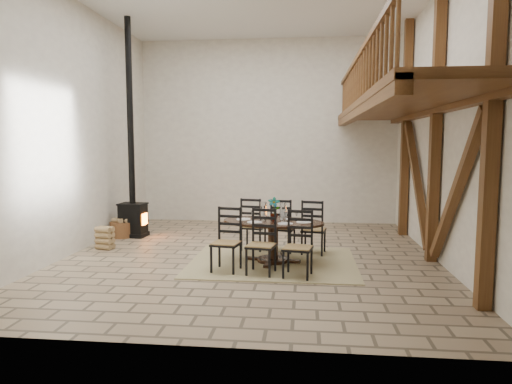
# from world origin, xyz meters

# --- Properties ---
(ground) EXTENTS (8.00, 8.00, 0.00)m
(ground) POSITION_xyz_m (0.00, 0.00, 0.00)
(ground) COLOR tan
(ground) RESTS_ON ground
(room_shell) EXTENTS (7.02, 8.02, 5.01)m
(room_shell) POSITION_xyz_m (1.19, 0.00, 3.01)
(room_shell) COLOR white
(room_shell) RESTS_ON ground
(rug) EXTENTS (3.00, 2.50, 0.02)m
(rug) POSITION_xyz_m (0.47, -0.42, 0.01)
(rug) COLOR tan
(rug) RESTS_ON ground
(dining_table) EXTENTS (2.03, 2.33, 1.20)m
(dining_table) POSITION_xyz_m (0.47, -0.42, 0.41)
(dining_table) COLOR black
(dining_table) RESTS_ON ground
(wood_stove) EXTENTS (0.65, 0.52, 5.00)m
(wood_stove) POSITION_xyz_m (-2.95, 1.58, 1.14)
(wood_stove) COLOR black
(wood_stove) RESTS_ON ground
(log_basket) EXTENTS (0.55, 0.55, 0.46)m
(log_basket) POSITION_xyz_m (-3.19, 1.49, 0.20)
(log_basket) COLOR brown
(log_basket) RESTS_ON ground
(log_stack) EXTENTS (0.39, 0.31, 0.47)m
(log_stack) POSITION_xyz_m (-3.04, 0.25, 0.24)
(log_stack) COLOR tan
(log_stack) RESTS_ON ground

